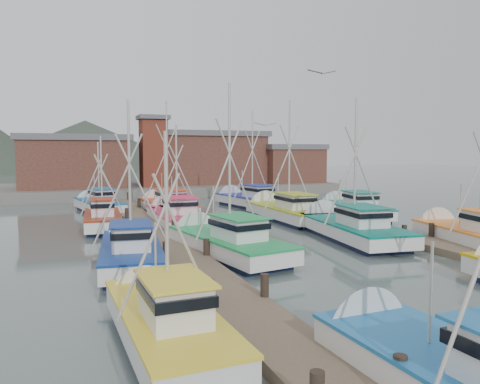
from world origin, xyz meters
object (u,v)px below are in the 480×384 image
object	(u,v)px
lookout_tower	(153,151)
boat_4	(223,242)
boat_12	(165,206)
boat_0	(464,381)
boat_8	(175,216)

from	to	relation	value
lookout_tower	boat_4	xyz separation A→B (m)	(-2.64, -33.51, -4.87)
boat_12	boat_4	bearing A→B (deg)	-96.01
boat_0	boat_4	world-z (taller)	boat_4
lookout_tower	boat_8	xyz separation A→B (m)	(-2.74, -22.84, -4.87)
boat_4	boat_8	size ratio (longest dim) A/B	1.00
lookout_tower	boat_12	distance (m)	17.26
lookout_tower	boat_8	world-z (taller)	lookout_tower
boat_0	boat_8	size ratio (longest dim) A/B	0.92
boat_8	boat_12	xyz separation A→B (m)	(0.64, 6.41, 0.01)
boat_4	boat_8	distance (m)	10.67
boat_4	boat_8	bearing A→B (deg)	80.67
boat_8	boat_12	world-z (taller)	boat_12
boat_4	boat_0	bearing A→B (deg)	-100.41
boat_8	lookout_tower	bearing A→B (deg)	84.73
lookout_tower	boat_4	distance (m)	33.96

